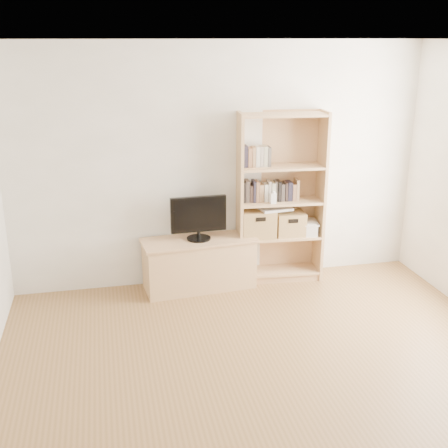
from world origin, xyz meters
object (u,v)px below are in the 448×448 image
object	(u,v)px
tv_stand	(199,264)
bookshelf	(280,199)
laptop	(275,208)
television	(198,218)
basket_right	(290,223)
basket_left	(258,223)
baby_monitor	(273,198)

from	to	relation	value
tv_stand	bookshelf	xyz separation A→B (m)	(0.92, 0.05, 0.67)
tv_stand	laptop	bearing A→B (deg)	-2.58
bookshelf	television	distance (m)	0.93
television	basket_right	xyz separation A→B (m)	(1.04, 0.04, -0.14)
bookshelf	basket_left	xyz separation A→B (m)	(-0.25, 0.01, -0.27)
television	baby_monitor	bearing A→B (deg)	-4.88
bookshelf	basket_right	distance (m)	0.31
basket_left	laptop	xyz separation A→B (m)	(0.19, -0.02, 0.16)
tv_stand	baby_monitor	bearing A→B (deg)	-8.61
bookshelf	laptop	xyz separation A→B (m)	(-0.06, -0.01, -0.10)
tv_stand	basket_right	bearing A→B (deg)	-3.24
tv_stand	bookshelf	size ratio (longest dim) A/B	0.62
tv_stand	bookshelf	world-z (taller)	bookshelf
tv_stand	basket_left	bearing A→B (deg)	0.04
bookshelf	basket_left	world-z (taller)	bookshelf
television	basket_left	bearing A→B (deg)	3.77
baby_monitor	basket_left	distance (m)	0.35
laptop	basket_left	bearing A→B (deg)	166.51
television	basket_right	size ratio (longest dim) A/B	1.89
basket_left	basket_right	world-z (taller)	basket_left
tv_stand	television	size ratio (longest dim) A/B	1.97
tv_stand	bookshelf	distance (m)	1.14
baby_monitor	basket_right	distance (m)	0.40
television	basket_right	distance (m)	1.05
bookshelf	tv_stand	bearing A→B (deg)	-172.89
tv_stand	basket_left	xyz separation A→B (m)	(0.67, 0.06, 0.41)
laptop	tv_stand	bearing A→B (deg)	175.84
baby_monitor	bookshelf	bearing A→B (deg)	46.49
tv_stand	basket_left	world-z (taller)	basket_left
bookshelf	television	xyz separation A→B (m)	(-0.92, -0.05, -0.15)
bookshelf	baby_monitor	size ratio (longest dim) A/B	16.61
laptop	basket_right	bearing A→B (deg)	-8.04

